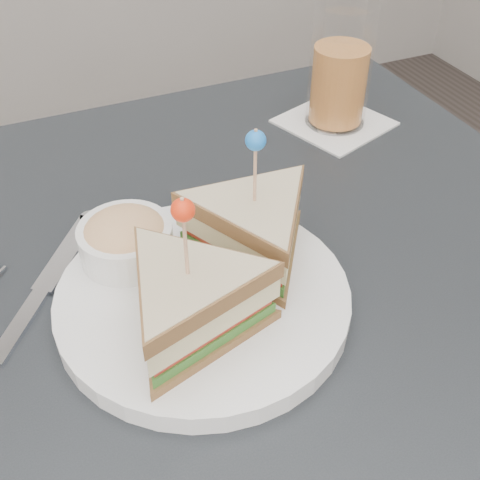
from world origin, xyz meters
name	(u,v)px	position (x,y,z in m)	size (l,w,h in m)	color
table	(235,345)	(0.00, 0.00, 0.67)	(0.80, 0.80, 0.75)	black
plate_meal	(209,268)	(-0.03, 0.00, 0.79)	(0.32, 0.31, 0.15)	white
cutlery_knife	(46,285)	(-0.16, 0.07, 0.75)	(0.13, 0.18, 0.01)	silver
drink_set	(340,74)	(0.24, 0.23, 0.82)	(0.15, 0.15, 0.15)	white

